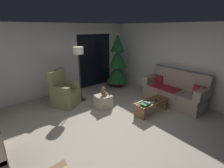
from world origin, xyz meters
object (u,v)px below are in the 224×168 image
object	(u,v)px
floor_lamp	(79,56)
ottoman	(103,101)
remote_graphite	(148,101)
cell_phone	(146,103)
coffee_table	(151,105)
book_stack	(145,104)
remote_white	(151,103)
armchair	(64,93)
remote_black	(156,101)
couch	(174,91)
teddy_bear_chestnut	(103,92)
christmas_tree	(117,64)

from	to	relation	value
floor_lamp	ottoman	xyz separation A→B (m)	(0.27, -0.90, -1.31)
remote_graphite	cell_phone	size ratio (longest dim) A/B	1.08
coffee_table	ottoman	distance (m)	1.43
book_stack	ottoman	world-z (taller)	book_stack
remote_white	armchair	bearing A→B (deg)	88.22
floor_lamp	remote_black	bearing A→B (deg)	-59.19
coffee_table	remote_black	distance (m)	0.19
couch	coffee_table	size ratio (longest dim) A/B	1.77
cell_phone	armchair	bearing A→B (deg)	122.18
armchair	couch	bearing A→B (deg)	-36.12
floor_lamp	ottoman	size ratio (longest dim) A/B	4.05
cell_phone	ottoman	size ratio (longest dim) A/B	0.33
coffee_table	cell_phone	size ratio (longest dim) A/B	7.64
remote_black	coffee_table	bearing A→B (deg)	176.44
remote_black	cell_phone	xyz separation A→B (m)	(-0.43, 0.01, 0.05)
couch	book_stack	world-z (taller)	couch
floor_lamp	teddy_bear_chestnut	bearing A→B (deg)	-72.84
remote_black	christmas_tree	size ratio (longest dim) A/B	0.07
remote_white	remote_black	distance (m)	0.23
coffee_table	floor_lamp	distance (m)	2.65
coffee_table	cell_phone	world-z (taller)	cell_phone
remote_black	floor_lamp	bearing A→B (deg)	159.87
teddy_bear_chestnut	coffee_table	bearing A→B (deg)	-51.61
remote_white	couch	bearing A→B (deg)	-38.20
christmas_tree	teddy_bear_chestnut	distance (m)	2.04
remote_graphite	book_stack	size ratio (longest dim) A/B	0.60
book_stack	cell_phone	world-z (taller)	cell_phone
floor_lamp	couch	bearing A→B (deg)	-42.62
christmas_tree	remote_black	bearing A→B (deg)	-103.91
couch	ottoman	world-z (taller)	couch
ottoman	armchair	bearing A→B (deg)	133.66
ottoman	remote_white	bearing A→B (deg)	-57.55
armchair	ottoman	bearing A→B (deg)	-46.34
couch	teddy_bear_chestnut	distance (m)	2.29
remote_white	floor_lamp	world-z (taller)	floor_lamp
coffee_table	cell_phone	distance (m)	0.39
remote_black	cell_phone	size ratio (longest dim) A/B	1.08
remote_black	book_stack	xyz separation A→B (m)	(-0.44, 0.03, 0.02)
remote_black	ottoman	distance (m)	1.57
ottoman	teddy_bear_chestnut	xyz separation A→B (m)	(0.01, -0.01, 0.32)
book_stack	armchair	bearing A→B (deg)	123.90
remote_graphite	ottoman	xyz separation A→B (m)	(-0.80, 1.07, -0.18)
cell_phone	floor_lamp	distance (m)	2.50
armchair	remote_black	bearing A→B (deg)	-48.87
remote_black	teddy_bear_chestnut	xyz separation A→B (m)	(-0.98, 1.20, 0.13)
remote_black	cell_phone	distance (m)	0.44
cell_phone	armchair	xyz separation A→B (m)	(-1.40, 2.09, -0.03)
couch	christmas_tree	xyz separation A→B (m)	(-0.39, 2.38, 0.57)
remote_graphite	cell_phone	bearing A→B (deg)	172.84
couch	christmas_tree	size ratio (longest dim) A/B	0.89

